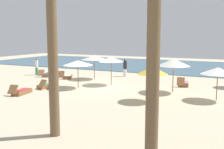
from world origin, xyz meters
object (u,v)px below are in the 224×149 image
at_px(umbrella_2, 174,62).
at_px(person_1, 125,68).
at_px(umbrella_5, 218,71).
at_px(lounger_4, 184,84).
at_px(lounger_0, 67,76).
at_px(lounger_2, 47,86).
at_px(lounger_1, 47,75).
at_px(umbrella_1, 152,71).
at_px(person_2, 37,67).
at_px(umbrella_4, 78,63).
at_px(lounger_3, 21,92).
at_px(umbrella_0, 111,59).
at_px(umbrella_3, 94,58).

xyz_separation_m(umbrella_2, person_1, (-5.83, 5.36, -1.23)).
xyz_separation_m(umbrella_5, lounger_4, (-2.68, 3.95, -1.61)).
distance_m(umbrella_5, lounger_0, 13.45).
bearing_deg(lounger_0, person_1, 39.20).
height_order(umbrella_5, lounger_2, umbrella_5).
relative_size(umbrella_5, lounger_1, 1.12).
relative_size(umbrella_1, person_2, 1.23).
bearing_deg(umbrella_4, lounger_3, -122.32).
relative_size(umbrella_0, umbrella_4, 1.02).
bearing_deg(umbrella_0, umbrella_4, -126.57).
height_order(umbrella_4, lounger_1, umbrella_4).
relative_size(umbrella_1, umbrella_5, 1.02).
bearing_deg(umbrella_5, umbrella_2, 157.55).
bearing_deg(person_1, lounger_4, -23.40).
height_order(umbrella_0, lounger_0, umbrella_0).
height_order(umbrella_3, umbrella_5, umbrella_3).
relative_size(lounger_1, person_1, 1.08).
relative_size(umbrella_2, umbrella_5, 1.15).
xyz_separation_m(lounger_2, lounger_4, (9.03, 5.29, 0.00)).
distance_m(umbrella_3, lounger_4, 8.10).
bearing_deg(umbrella_2, umbrella_1, -99.36).
bearing_deg(umbrella_5, lounger_0, 166.53).
xyz_separation_m(umbrella_0, umbrella_1, (4.54, -3.84, -0.19)).
distance_m(lounger_1, lounger_3, 7.98).
height_order(umbrella_0, lounger_3, umbrella_0).
bearing_deg(lounger_0, umbrella_5, -13.47).
xyz_separation_m(umbrella_5, lounger_3, (-11.84, -3.80, -1.61)).
height_order(umbrella_2, lounger_3, umbrella_2).
bearing_deg(umbrella_0, person_2, 169.37).
height_order(umbrella_3, lounger_3, umbrella_3).
relative_size(umbrella_1, lounger_2, 1.16).
distance_m(umbrella_4, person_2, 8.42).
xyz_separation_m(lounger_0, lounger_1, (-2.48, 0.19, -0.00)).
bearing_deg(umbrella_0, umbrella_1, -40.21).
relative_size(lounger_3, person_2, 1.05).
height_order(lounger_1, person_1, person_1).
bearing_deg(umbrella_2, lounger_0, 169.28).
bearing_deg(person_1, lounger_1, -154.05).
xyz_separation_m(lounger_3, lounger_4, (9.15, 7.75, 0.00)).
distance_m(umbrella_4, lounger_0, 5.08).
bearing_deg(lounger_1, umbrella_4, -31.60).
relative_size(lounger_0, lounger_4, 1.01).
bearing_deg(umbrella_0, lounger_2, -138.91).
distance_m(umbrella_1, lounger_1, 13.22).
relative_size(lounger_3, person_1, 1.05).
distance_m(lounger_1, person_1, 7.50).
xyz_separation_m(umbrella_3, person_2, (-6.41, -0.25, -1.10)).
distance_m(lounger_3, person_2, 9.07).
bearing_deg(lounger_3, person_2, 124.79).
bearing_deg(umbrella_2, lounger_3, -150.69).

